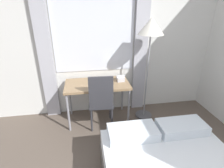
# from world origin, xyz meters

# --- Properties ---
(wall_back_with_window) EXTENTS (4.81, 0.13, 2.70)m
(wall_back_with_window) POSITION_xyz_m (-0.04, 3.12, 1.35)
(wall_back_with_window) COLOR silver
(wall_back_with_window) RESTS_ON ground_plane
(desk) EXTENTS (1.10, 0.59, 0.73)m
(desk) POSITION_xyz_m (-0.32, 2.75, 0.67)
(desk) COLOR #937551
(desk) RESTS_ON ground_plane
(desk_chair) EXTENTS (0.42, 0.42, 0.99)m
(desk_chair) POSITION_xyz_m (-0.28, 2.50, 0.55)
(desk_chair) COLOR #333338
(desk_chair) RESTS_ON ground_plane
(standing_lamp) EXTENTS (0.42, 0.42, 1.80)m
(standing_lamp) POSITION_xyz_m (0.55, 2.71, 1.56)
(standing_lamp) COLOR #4C4C51
(standing_lamp) RESTS_ON ground_plane
(telephone) EXTENTS (0.15, 0.16, 0.10)m
(telephone) POSITION_xyz_m (0.10, 2.80, 0.78)
(telephone) COLOR silver
(telephone) RESTS_ON desk
(book) EXTENTS (0.23, 0.22, 0.02)m
(book) POSITION_xyz_m (-0.22, 2.75, 0.75)
(book) COLOR navy
(book) RESTS_ON desk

